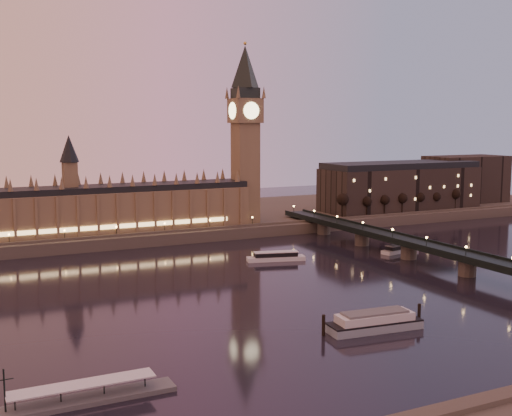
{
  "coord_description": "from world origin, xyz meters",
  "views": [
    {
      "loc": [
        -103.72,
        -217.91,
        64.04
      ],
      "look_at": [
        19.11,
        35.0,
        26.67
      ],
      "focal_mm": 45.0,
      "sensor_mm": 36.0,
      "label": 1
    }
  ],
  "objects_px": {
    "pontoon_pier": "(86,397)",
    "cruise_boat_a": "(276,257)",
    "moored_barge": "(375,322)",
    "cruise_boat_b": "(400,249)"
  },
  "relations": [
    {
      "from": "pontoon_pier",
      "to": "cruise_boat_a",
      "type": "bearing_deg",
      "value": 46.51
    },
    {
      "from": "pontoon_pier",
      "to": "moored_barge",
      "type": "bearing_deg",
      "value": 8.32
    },
    {
      "from": "cruise_boat_b",
      "to": "moored_barge",
      "type": "bearing_deg",
      "value": -143.79
    },
    {
      "from": "pontoon_pier",
      "to": "cruise_boat_b",
      "type": "bearing_deg",
      "value": 31.38
    },
    {
      "from": "cruise_boat_a",
      "to": "pontoon_pier",
      "type": "bearing_deg",
      "value": -118.76
    },
    {
      "from": "cruise_boat_a",
      "to": "pontoon_pier",
      "type": "xyz_separation_m",
      "value": [
        -110.72,
        -116.73,
        -0.73
      ]
    },
    {
      "from": "cruise_boat_b",
      "to": "moored_barge",
      "type": "distance_m",
      "value": 126.24
    },
    {
      "from": "cruise_boat_b",
      "to": "pontoon_pier",
      "type": "relative_size",
      "value": 0.56
    },
    {
      "from": "moored_barge",
      "to": "cruise_boat_b",
      "type": "bearing_deg",
      "value": 53.4
    },
    {
      "from": "moored_barge",
      "to": "cruise_boat_a",
      "type": "bearing_deg",
      "value": 84.69
    }
  ]
}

